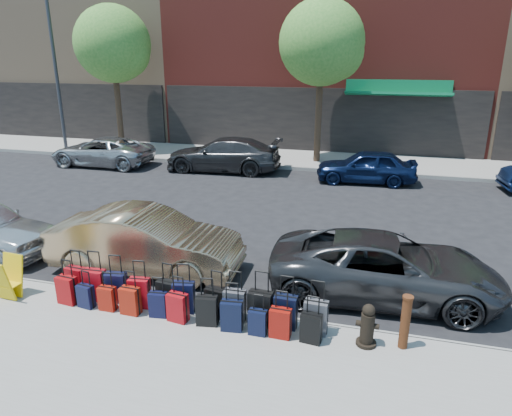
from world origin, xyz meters
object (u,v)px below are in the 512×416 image
(suitcase_front_5, at_px, (184,297))
(fire_hydrant, at_px, (367,326))
(tree_left, at_px, (115,46))
(tree_center, at_px, (325,45))
(car_near_1, at_px, (146,241))
(streetlight, at_px, (58,62))
(car_far_2, at_px, (366,166))
(car_far_1, at_px, (223,154))
(display_rack, at_px, (7,279))
(car_far_0, at_px, (102,151))
(bollard, at_px, (405,321))
(car_near_2, at_px, (385,267))

(suitcase_front_5, bearing_deg, fire_hydrant, -13.21)
(tree_left, xyz_separation_m, tree_center, (10.50, 0.00, 0.00))
(tree_center, distance_m, car_near_1, 13.62)
(streetlight, distance_m, fire_hydrant, 21.68)
(streetlight, height_order, car_far_2, streetlight)
(streetlight, relative_size, car_near_1, 1.75)
(streetlight, relative_size, car_far_1, 1.55)
(display_rack, bearing_deg, car_near_1, 51.05)
(streetlight, height_order, suitcase_front_5, streetlight)
(display_rack, relative_size, car_near_1, 0.20)
(car_near_1, bearing_deg, tree_left, 29.94)
(tree_center, xyz_separation_m, car_near_1, (-2.45, -12.56, -4.66))
(car_far_1, bearing_deg, display_rack, -5.34)
(tree_left, xyz_separation_m, car_far_0, (0.60, -2.96, -4.75))
(display_rack, bearing_deg, tree_center, 76.67)
(bollard, xyz_separation_m, display_rack, (-7.88, -0.38, -0.07))
(display_rack, bearing_deg, tree_left, 115.74)
(bollard, bearing_deg, car_far_2, 95.61)
(car_far_0, bearing_deg, car_near_2, 53.67)
(suitcase_front_5, relative_size, car_far_0, 0.21)
(fire_hydrant, bearing_deg, suitcase_front_5, -176.85)
(streetlight, distance_m, car_far_1, 10.36)
(display_rack, bearing_deg, suitcase_front_5, 10.57)
(suitcase_front_5, xyz_separation_m, car_far_2, (3.00, 11.41, 0.21))
(tree_center, height_order, fire_hydrant, tree_center)
(tree_left, bearing_deg, bollard, -45.94)
(tree_center, bearing_deg, bollard, -76.66)
(car_far_2, bearing_deg, tree_center, -145.46)
(suitcase_front_5, bearing_deg, bollard, -11.54)
(car_near_1, height_order, car_far_0, car_near_1)
(tree_center, bearing_deg, streetlight, -177.02)
(display_rack, relative_size, car_far_2, 0.22)
(bollard, relative_size, car_far_0, 0.21)
(fire_hydrant, xyz_separation_m, car_far_0, (-12.69, 11.50, 0.15))
(car_far_1, bearing_deg, tree_left, -114.26)
(car_far_1, bearing_deg, car_near_1, 5.59)
(car_near_2, relative_size, car_far_0, 1.02)
(car_near_1, relative_size, car_far_2, 1.15)
(car_far_1, bearing_deg, bollard, 28.78)
(streetlight, relative_size, suitcase_front_5, 7.94)
(car_far_1, height_order, car_far_2, car_far_1)
(fire_hydrant, relative_size, car_far_0, 0.16)
(streetlight, distance_m, display_rack, 17.17)
(tree_left, height_order, car_near_1, tree_left)
(tree_center, relative_size, bollard, 7.32)
(suitcase_front_5, bearing_deg, car_near_2, 17.08)
(car_near_1, distance_m, car_far_0, 12.14)
(streetlight, distance_m, car_far_0, 5.80)
(car_far_1, bearing_deg, streetlight, -104.00)
(streetlight, relative_size, car_near_2, 1.64)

